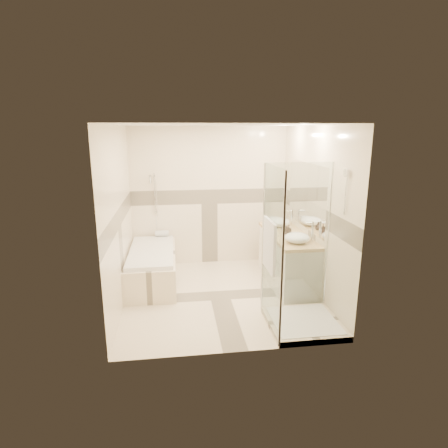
{
  "coord_description": "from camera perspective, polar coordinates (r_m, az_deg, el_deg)",
  "views": [
    {
      "loc": [
        -0.63,
        -5.18,
        2.44
      ],
      "look_at": [
        0.1,
        0.25,
        1.05
      ],
      "focal_mm": 30.0,
      "sensor_mm": 36.0,
      "label": 1
    }
  ],
  "objects": [
    {
      "name": "bathtub",
      "position": [
        6.22,
        -10.88,
        -6.08
      ],
      "size": [
        0.75,
        1.7,
        0.56
      ],
      "color": "beige",
      "rests_on": "ground"
    },
    {
      "name": "faucet_near",
      "position": [
        6.42,
        10.25,
        1.12
      ],
      "size": [
        0.11,
        0.03,
        0.28
      ],
      "color": "silver",
      "rests_on": "vanity"
    },
    {
      "name": "amenity_bottle_b",
      "position": [
        6.07,
        9.2,
        -0.48
      ],
      "size": [
        0.13,
        0.13,
        0.14
      ],
      "primitive_type": "imported",
      "rotation": [
        0.0,
        0.0,
        0.24
      ],
      "color": "black",
      "rests_on": "vanity"
    },
    {
      "name": "vessel_sink_near",
      "position": [
        6.37,
        8.37,
        0.31
      ],
      "size": [
        0.37,
        0.37,
        0.15
      ],
      "primitive_type": "ellipsoid",
      "color": "white",
      "rests_on": "vanity"
    },
    {
      "name": "vanity",
      "position": [
        6.1,
        9.56,
        -5.25
      ],
      "size": [
        0.58,
        1.62,
        0.85
      ],
      "color": "white",
      "rests_on": "ground"
    },
    {
      "name": "shower_enclosure",
      "position": [
        4.86,
        10.68,
        -9.49
      ],
      "size": [
        0.96,
        0.93,
        2.04
      ],
      "color": "beige",
      "rests_on": "ground"
    },
    {
      "name": "vessel_sink_far",
      "position": [
        5.5,
        11.08,
        -2.07
      ],
      "size": [
        0.37,
        0.37,
        0.15
      ],
      "primitive_type": "ellipsoid",
      "color": "white",
      "rests_on": "vanity"
    },
    {
      "name": "amenity_bottle_a",
      "position": [
        5.88,
        9.77,
        -0.9
      ],
      "size": [
        0.09,
        0.09,
        0.15
      ],
      "primitive_type": "imported",
      "rotation": [
        0.0,
        0.0,
        0.29
      ],
      "color": "black",
      "rests_on": "vanity"
    },
    {
      "name": "room",
      "position": [
        5.37,
        -0.13,
        1.52
      ],
      "size": [
        2.82,
        3.02,
        2.52
      ],
      "color": "beige",
      "rests_on": "ground"
    },
    {
      "name": "folded_towels",
      "position": [
        6.61,
        7.77,
        0.54
      ],
      "size": [
        0.15,
        0.25,
        0.08
      ],
      "primitive_type": "cube",
      "rotation": [
        0.0,
        0.0,
        0.02
      ],
      "color": "silver",
      "rests_on": "vanity"
    },
    {
      "name": "faucet_far",
      "position": [
        5.54,
        13.24,
        -0.92
      ],
      "size": [
        0.13,
        0.03,
        0.31
      ],
      "color": "silver",
      "rests_on": "vanity"
    },
    {
      "name": "rolled_towel",
      "position": [
        6.86,
        -9.44,
        -1.42
      ],
      "size": [
        0.24,
        0.11,
        0.11
      ],
      "primitive_type": "cylinder",
      "rotation": [
        0.0,
        1.57,
        0.0
      ],
      "color": "silver",
      "rests_on": "bathtub"
    }
  ]
}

